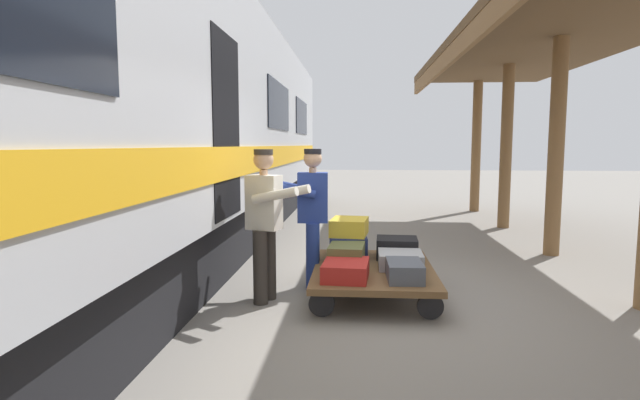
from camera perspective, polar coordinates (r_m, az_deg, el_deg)
ground_plane at (r=5.80m, az=9.98°, el=-11.40°), size 60.00×60.00×0.00m
train_car at (r=6.24m, az=-24.06°, el=8.56°), size 3.02×21.28×4.00m
luggage_cart at (r=5.96m, az=6.04°, el=-7.98°), size 1.37×1.91×0.34m
suitcase_olive_duffel at (r=5.91m, az=3.05°, el=-6.26°), size 0.44×0.64×0.27m
suitcase_slate_roller at (r=5.43m, az=9.52°, el=-7.87°), size 0.37×0.55×0.19m
suitcase_gray_aluminum at (r=5.94m, az=9.05°, el=-6.69°), size 0.51×0.52×0.18m
suitcase_navy_fabric at (r=6.43m, az=3.15°, el=-5.17°), size 0.50×0.67×0.29m
suitcase_red_plastic at (r=5.41m, az=2.93°, el=-7.89°), size 0.51×0.63×0.18m
suitcase_black_hardshell at (r=6.45m, az=8.67°, el=-5.35°), size 0.53×0.48×0.25m
suitcase_yellow_case at (r=6.36m, az=3.33°, el=-3.03°), size 0.50×0.59×0.21m
porter_in_overalls at (r=6.10m, az=-1.00°, el=-1.53°), size 0.68×0.45×1.70m
porter_by_door at (r=5.61m, az=-6.14°, el=-2.25°), size 0.73×0.56×1.70m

